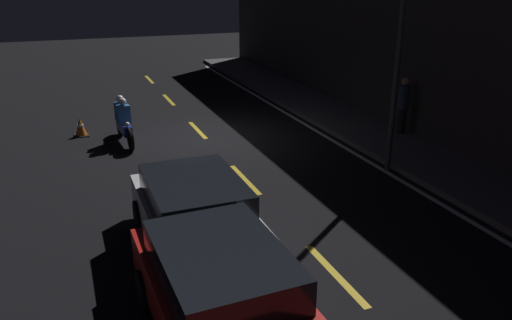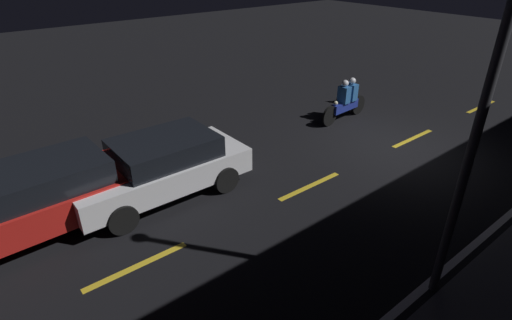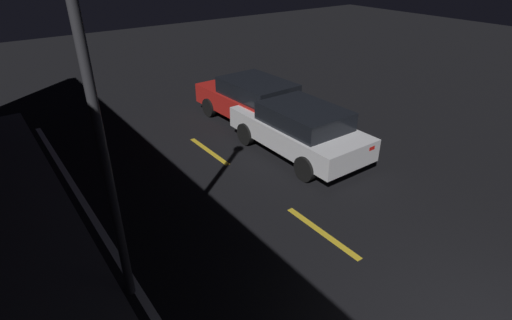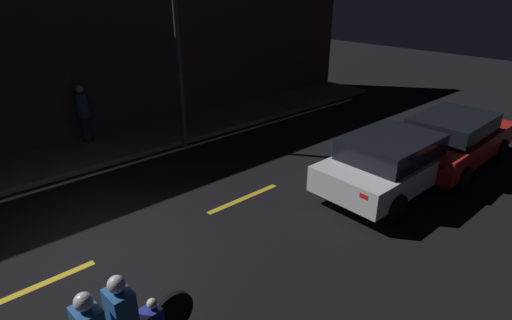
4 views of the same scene
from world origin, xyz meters
The scene contains 5 objects.
lane_dash_d centered at (3.50, 0.00, 0.00)m, with size 2.00×0.14×0.01m.
lane_dash_e centered at (8.00, 0.00, 0.00)m, with size 2.00×0.14×0.01m.
sedan_white centered at (6.44, -1.97, 0.75)m, with size 4.10×1.93×1.39m.
taxi_red centered at (8.94, -2.26, 0.76)m, with size 4.29×2.00×1.44m.
street_lamp centered at (4.25, 3.68, 3.24)m, with size 0.28×0.28×5.76m.
Camera 3 is at (-0.89, 4.86, 5.08)m, focal length 28.00 mm.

